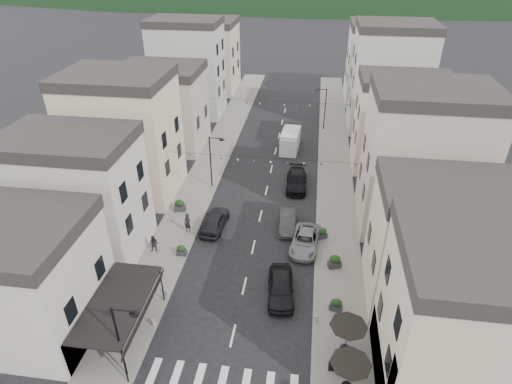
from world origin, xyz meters
TOP-DOWN VIEW (x-y plane):
  - sidewalk_left at (-7.50, 32.00)m, footprint 4.00×76.00m
  - sidewalk_right at (7.50, 32.00)m, footprint 4.00×76.00m
  - boutique_building at (-15.50, 5.00)m, footprint 12.00×8.00m
  - bistro_building at (14.50, 4.00)m, footprint 10.00×8.00m
  - boutique_awning at (-7.25, 5.00)m, footprint 3.77×7.50m
  - buildings_row_left at (-14.50, 37.75)m, footprint 10.20×54.16m
  - buildings_row_right at (14.50, 36.59)m, footprint 10.20×54.16m
  - cafe_terrace at (7.70, 2.80)m, footprint 2.50×8.10m
  - streetlamp_left_near at (-5.82, 2.00)m, footprint 1.70×0.56m
  - streetlamp_left_far at (-5.82, 26.00)m, footprint 1.70×0.56m
  - streetlamp_right_far at (5.82, 44.00)m, footprint 1.70×0.56m
  - bollards at (0.00, 5.50)m, footprint 11.66×10.26m
  - bunting_near at (0.00, 22.00)m, footprint 19.00×0.28m
  - bunting_far at (0.00, 38.00)m, footprint 19.00×0.28m
  - parked_car_a at (2.96, 10.38)m, footprint 2.49×5.13m
  - parked_car_b at (2.80, 19.36)m, footprint 1.72×4.31m
  - parked_car_c at (4.58, 16.62)m, footprint 2.90×5.37m
  - parked_car_d at (3.19, 27.24)m, footprint 2.37×5.48m
  - parked_car_e at (-4.06, 18.37)m, footprint 2.25×5.00m
  - delivery_van at (1.80, 36.93)m, footprint 2.43×5.53m
  - pedestrian_a at (-6.35, 17.30)m, footprint 0.81×0.64m
  - pedestrian_b at (-8.48, 14.04)m, footprint 0.81×0.63m
  - planter_la at (-6.00, 13.93)m, footprint 0.91×0.51m
  - planter_lb at (-8.16, 20.67)m, footprint 1.20×0.78m
  - planter_ra at (7.16, 9.33)m, footprint 1.04×0.77m
  - planter_rb at (7.14, 14.17)m, footprint 1.21×0.90m
  - planter_rc at (6.04, 18.07)m, footprint 1.12×0.90m

SIDE VIEW (x-z plane):
  - sidewalk_left at x=-7.50m, z-range 0.00..0.12m
  - sidewalk_right at x=7.50m, z-range 0.00..0.12m
  - bollards at x=0.00m, z-range 0.12..0.72m
  - planter_la at x=-6.00m, z-range 0.11..1.11m
  - planter_ra at x=7.16m, z-range 0.10..1.15m
  - planter_rc at x=6.04m, z-range 0.10..1.21m
  - parked_car_b at x=2.80m, z-range 0.00..1.39m
  - planter_rb at x=7.14m, z-range 0.10..1.32m
  - parked_car_c at x=4.58m, z-range 0.00..1.43m
  - planter_lb at x=-8.16m, z-range 0.10..1.36m
  - parked_car_d at x=3.19m, z-range 0.00..1.57m
  - parked_car_e at x=-4.06m, z-range 0.00..1.67m
  - parked_car_a at x=2.96m, z-range 0.00..1.69m
  - pedestrian_b at x=-8.48m, z-range 0.12..1.77m
  - pedestrian_a at x=-6.35m, z-range 0.12..2.09m
  - delivery_van at x=1.80m, z-range -0.02..2.58m
  - cafe_terrace at x=7.70m, z-range 1.09..3.62m
  - boutique_awning at x=-7.25m, z-range 1.48..4.75m
  - streetlamp_left_near at x=-5.82m, z-range 0.70..6.70m
  - streetlamp_left_far at x=-5.82m, z-range 0.70..6.70m
  - streetlamp_right_far at x=5.82m, z-range 0.70..6.70m
  - boutique_building at x=-15.50m, z-range 0.00..8.00m
  - bistro_building at x=14.50m, z-range 0.00..10.00m
  - bunting_near at x=0.00m, z-range 5.34..5.96m
  - bunting_far at x=0.00m, z-range 5.34..5.96m
  - buildings_row_left at x=-14.50m, z-range -0.88..13.12m
  - buildings_row_right at x=14.50m, z-range -0.93..13.57m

